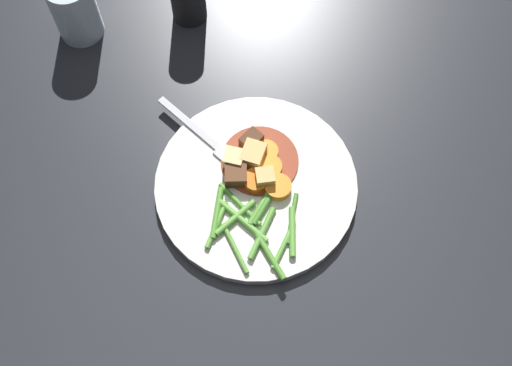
{
  "coord_description": "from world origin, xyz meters",
  "views": [
    {
      "loc": [
        -0.36,
        0.04,
        0.77
      ],
      "look_at": [
        0.0,
        0.0,
        0.02
      ],
      "focal_mm": 44.34,
      "sensor_mm": 36.0,
      "label": 1
    }
  ],
  "objects_px": {
    "carrot_slice_0": "(266,152)",
    "potato_chunk_1": "(250,155)",
    "carrot_slice_3": "(253,183)",
    "fork": "(207,139)",
    "carrot_slice_1": "(269,168)",
    "meat_chunk_0": "(236,175)",
    "meat_chunk_1": "(252,140)",
    "carrot_slice_2": "(278,187)",
    "potato_chunk_0": "(234,159)",
    "potato_chunk_2": "(265,181)",
    "dinner_plate": "(256,185)",
    "water_glass": "(75,9)"
  },
  "relations": [
    {
      "from": "meat_chunk_0",
      "to": "meat_chunk_1",
      "type": "xyz_separation_m",
      "value": [
        0.05,
        -0.03,
        -0.0
      ]
    },
    {
      "from": "carrot_slice_3",
      "to": "fork",
      "type": "relative_size",
      "value": 0.24
    },
    {
      "from": "carrot_slice_1",
      "to": "potato_chunk_0",
      "type": "distance_m",
      "value": 0.05
    },
    {
      "from": "meat_chunk_1",
      "to": "carrot_slice_2",
      "type": "bearing_deg",
      "value": -159.31
    },
    {
      "from": "meat_chunk_0",
      "to": "water_glass",
      "type": "relative_size",
      "value": 0.31
    },
    {
      "from": "carrot_slice_2",
      "to": "carrot_slice_0",
      "type": "bearing_deg",
      "value": 10.87
    },
    {
      "from": "fork",
      "to": "water_glass",
      "type": "xyz_separation_m",
      "value": [
        0.22,
        0.18,
        0.03
      ]
    },
    {
      "from": "fork",
      "to": "dinner_plate",
      "type": "bearing_deg",
      "value": -140.85
    },
    {
      "from": "carrot_slice_0",
      "to": "meat_chunk_1",
      "type": "xyz_separation_m",
      "value": [
        0.02,
        0.02,
        0.0
      ]
    },
    {
      "from": "potato_chunk_0",
      "to": "water_glass",
      "type": "distance_m",
      "value": 0.33
    },
    {
      "from": "carrot_slice_1",
      "to": "water_glass",
      "type": "height_order",
      "value": "water_glass"
    },
    {
      "from": "carrot_slice_3",
      "to": "fork",
      "type": "xyz_separation_m",
      "value": [
        0.08,
        0.05,
        -0.01
      ]
    },
    {
      "from": "meat_chunk_1",
      "to": "water_glass",
      "type": "relative_size",
      "value": 0.29
    },
    {
      "from": "meat_chunk_0",
      "to": "fork",
      "type": "height_order",
      "value": "meat_chunk_0"
    },
    {
      "from": "potato_chunk_2",
      "to": "potato_chunk_1",
      "type": "bearing_deg",
      "value": 21.89
    },
    {
      "from": "dinner_plate",
      "to": "carrot_slice_0",
      "type": "relative_size",
      "value": 7.81
    },
    {
      "from": "carrot_slice_1",
      "to": "fork",
      "type": "bearing_deg",
      "value": 54.87
    },
    {
      "from": "carrot_slice_0",
      "to": "potato_chunk_1",
      "type": "relative_size",
      "value": 1.01
    },
    {
      "from": "carrot_slice_2",
      "to": "fork",
      "type": "distance_m",
      "value": 0.12
    },
    {
      "from": "meat_chunk_1",
      "to": "potato_chunk_0",
      "type": "bearing_deg",
      "value": 136.78
    },
    {
      "from": "dinner_plate",
      "to": "carrot_slice_2",
      "type": "height_order",
      "value": "carrot_slice_2"
    },
    {
      "from": "dinner_plate",
      "to": "carrot_slice_3",
      "type": "bearing_deg",
      "value": 121.68
    },
    {
      "from": "carrot_slice_2",
      "to": "potato_chunk_1",
      "type": "xyz_separation_m",
      "value": [
        0.05,
        0.03,
        0.01
      ]
    },
    {
      "from": "carrot_slice_0",
      "to": "potato_chunk_2",
      "type": "relative_size",
      "value": 1.43
    },
    {
      "from": "carrot_slice_1",
      "to": "carrot_slice_3",
      "type": "bearing_deg",
      "value": 131.81
    },
    {
      "from": "potato_chunk_1",
      "to": "meat_chunk_0",
      "type": "bearing_deg",
      "value": 140.3
    },
    {
      "from": "carrot_slice_1",
      "to": "meat_chunk_1",
      "type": "height_order",
      "value": "meat_chunk_1"
    },
    {
      "from": "carrot_slice_3",
      "to": "meat_chunk_0",
      "type": "relative_size",
      "value": 1.14
    },
    {
      "from": "carrot_slice_1",
      "to": "fork",
      "type": "xyz_separation_m",
      "value": [
        0.06,
        0.08,
        -0.0
      ]
    },
    {
      "from": "carrot_slice_3",
      "to": "potato_chunk_0",
      "type": "xyz_separation_m",
      "value": [
        0.04,
        0.02,
        0.0
      ]
    },
    {
      "from": "dinner_plate",
      "to": "carrot_slice_3",
      "type": "distance_m",
      "value": 0.02
    },
    {
      "from": "meat_chunk_0",
      "to": "potato_chunk_0",
      "type": "bearing_deg",
      "value": 0.97
    },
    {
      "from": "carrot_slice_1",
      "to": "potato_chunk_1",
      "type": "xyz_separation_m",
      "value": [
        0.02,
        0.02,
        0.01
      ]
    },
    {
      "from": "potato_chunk_2",
      "to": "water_glass",
      "type": "relative_size",
      "value": 0.25
    },
    {
      "from": "dinner_plate",
      "to": "meat_chunk_1",
      "type": "xyz_separation_m",
      "value": [
        0.06,
        -0.0,
        0.02
      ]
    },
    {
      "from": "dinner_plate",
      "to": "carrot_slice_0",
      "type": "xyz_separation_m",
      "value": [
        0.04,
        -0.02,
        0.01
      ]
    },
    {
      "from": "carrot_slice_1",
      "to": "fork",
      "type": "distance_m",
      "value": 0.1
    },
    {
      "from": "dinner_plate",
      "to": "fork",
      "type": "relative_size",
      "value": 1.89
    },
    {
      "from": "carrot_slice_2",
      "to": "potato_chunk_0",
      "type": "xyz_separation_m",
      "value": [
        0.04,
        0.05,
        0.01
      ]
    },
    {
      "from": "carrot_slice_2",
      "to": "potato_chunk_2",
      "type": "height_order",
      "value": "potato_chunk_2"
    },
    {
      "from": "carrot_slice_1",
      "to": "meat_chunk_0",
      "type": "relative_size",
      "value": 1.21
    },
    {
      "from": "potato_chunk_2",
      "to": "carrot_slice_1",
      "type": "bearing_deg",
      "value": -16.7
    },
    {
      "from": "carrot_slice_3",
      "to": "fork",
      "type": "distance_m",
      "value": 0.09
    },
    {
      "from": "dinner_plate",
      "to": "meat_chunk_1",
      "type": "distance_m",
      "value": 0.06
    },
    {
      "from": "carrot_slice_0",
      "to": "meat_chunk_1",
      "type": "height_order",
      "value": "meat_chunk_1"
    },
    {
      "from": "potato_chunk_2",
      "to": "meat_chunk_1",
      "type": "bearing_deg",
      "value": 10.1
    },
    {
      "from": "carrot_slice_1",
      "to": "water_glass",
      "type": "xyz_separation_m",
      "value": [
        0.27,
        0.25,
        0.03
      ]
    },
    {
      "from": "carrot_slice_1",
      "to": "meat_chunk_0",
      "type": "bearing_deg",
      "value": 100.22
    },
    {
      "from": "carrot_slice_0",
      "to": "carrot_slice_3",
      "type": "height_order",
      "value": "carrot_slice_3"
    },
    {
      "from": "carrot_slice_3",
      "to": "water_glass",
      "type": "bearing_deg",
      "value": 38.19
    }
  ]
}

